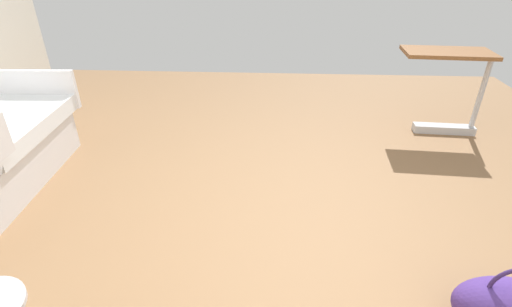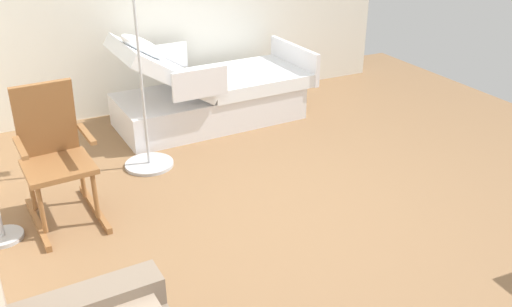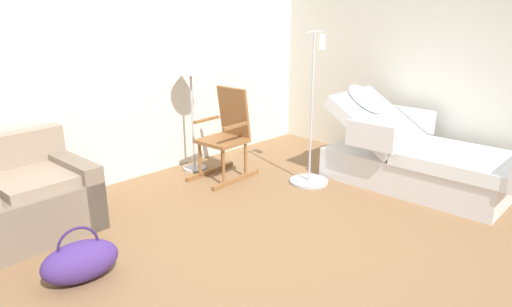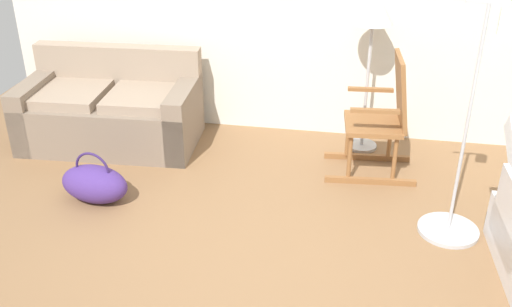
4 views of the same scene
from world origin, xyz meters
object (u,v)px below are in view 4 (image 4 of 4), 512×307
Objects in this scene: iv_pole at (454,203)px; floor_lamp at (373,18)px; rocking_chair at (383,119)px; duffel_bag at (95,183)px; couch at (111,112)px.

floor_lamp is at bearing 117.32° from iv_pole.
rocking_chair is 2.40m from duffel_bag.
duffel_bag is at bearing -179.12° from iv_pole.
floor_lamp is at bearing 32.60° from duffel_bag.
iv_pole is (3.00, -1.00, -0.06)m from couch.
iv_pole reaches higher than couch.
floor_lamp reaches higher than duffel_bag.
floor_lamp is (2.34, 0.29, 0.92)m from couch.
couch is at bearing 161.65° from iv_pole.
duffel_bag is at bearing -75.47° from couch.
iv_pole is (0.66, -1.28, -0.98)m from floor_lamp.
duffel_bag is (-2.21, -0.87, -0.35)m from rocking_chair.
couch is 2.53m from floor_lamp.
floor_lamp is 2.68m from duffel_bag.
iv_pole is (0.52, -0.83, -0.25)m from rocking_chair.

